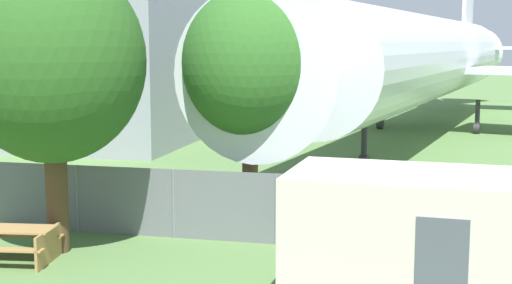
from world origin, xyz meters
The scene contains 6 objects.
perimeter_fence centered at (0.00, 11.22, 0.85)m, with size 56.07×0.07×1.70m.
airplane centered at (3.35, 33.15, 3.89)m, with size 35.03×43.68×12.55m.
portable_cabin centered at (3.08, 7.99, 1.22)m, with size 4.41×2.80×2.43m.
picnic_bench_near_cabin centered at (-5.32, 8.59, 0.48)m, with size 2.02×1.63×0.76m.
tree_near_hangar centered at (-4.73, 9.56, 4.32)m, with size 4.15×4.15×6.62m.
tree_behind_benches centered at (-0.92, 12.43, 4.21)m, with size 3.38×3.38×6.10m.
Camera 1 is at (3.24, -4.80, 4.73)m, focal length 50.00 mm.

